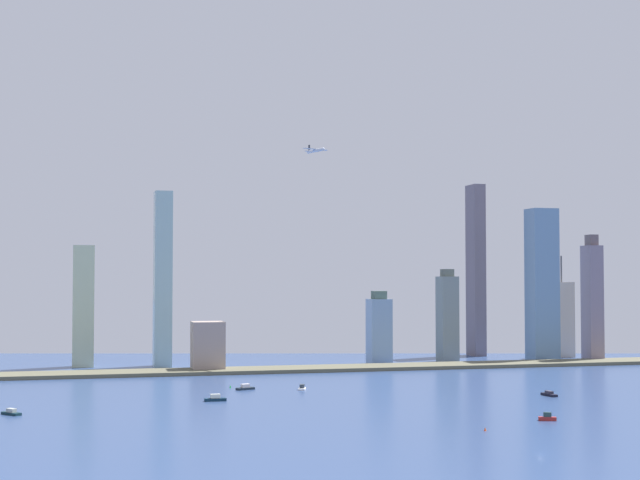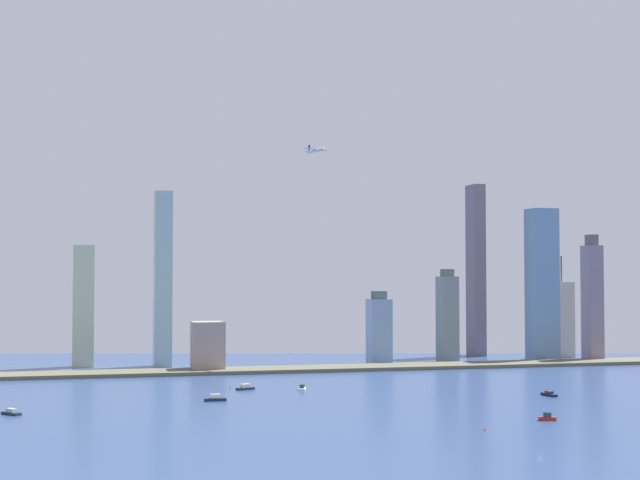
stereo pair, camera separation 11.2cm
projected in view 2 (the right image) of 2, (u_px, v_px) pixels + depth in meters
name	position (u px, v px, depth m)	size (l,w,h in m)	color
ground_plane	(541.00, 454.00, 428.37)	(6000.00, 6000.00, 0.00)	navy
waterfront_pier	(325.00, 368.00, 817.68)	(933.78, 42.06, 3.14)	#595642
skyscraper_0	(208.00, 347.00, 804.15)	(27.43, 25.59, 43.14)	gray
skyscraper_2	(379.00, 330.00, 878.54)	(20.10, 20.95, 68.45)	#7998B9
skyscraper_3	(447.00, 318.00, 903.25)	(16.78, 19.68, 89.24)	gray
skyscraper_5	(592.00, 301.00, 908.56)	(14.43, 18.98, 122.80)	gray
skyscraper_6	(562.00, 319.00, 954.68)	(21.96, 14.50, 103.42)	#BAAD9C
skyscraper_7	(83.00, 306.00, 851.38)	(18.93, 18.45, 110.36)	beige
skyscraper_8	(163.00, 279.00, 855.69)	(15.88, 24.21, 159.86)	#99BABB
skyscraper_9	(542.00, 285.00, 912.53)	(26.26, 22.95, 148.34)	#6689AB
skyscraper_11	(476.00, 270.00, 975.83)	(12.60, 24.45, 178.05)	slate
boat_0	(215.00, 399.00, 612.48)	(14.31, 4.14, 4.66)	#0F2739
boat_1	(302.00, 388.00, 675.11)	(8.12, 12.95, 3.93)	white
boat_3	(11.00, 413.00, 551.06)	(12.43, 13.47, 3.76)	#102A31
boat_4	(245.00, 388.00, 675.18)	(14.29, 9.42, 4.14)	#1C2832
boat_6	(549.00, 394.00, 639.31)	(5.62, 15.22, 3.48)	black
boat_7	(547.00, 418.00, 528.63)	(10.15, 6.13, 4.78)	#A62826
channel_buoy_0	(230.00, 386.00, 686.09)	(1.23, 1.23, 2.20)	green
channel_buoy_1	(485.00, 429.00, 493.36)	(1.49, 1.49, 1.80)	#E54C19
airplane	(316.00, 150.00, 856.30)	(25.11, 24.95, 7.83)	silver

